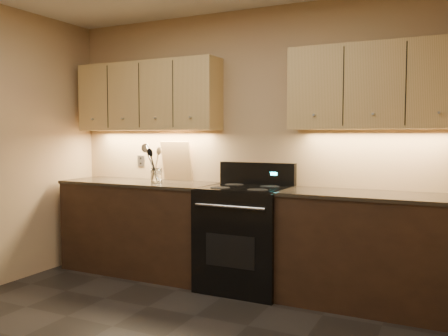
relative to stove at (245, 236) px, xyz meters
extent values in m
cube|color=tan|center=(-0.08, 0.32, 0.82)|extent=(4.00, 0.04, 2.60)
cube|color=black|center=(-1.18, 0.02, -0.03)|extent=(1.60, 0.60, 0.90)
cube|color=#362D22|center=(-1.18, 0.02, 0.44)|extent=(1.62, 0.62, 0.03)
cube|color=black|center=(1.10, 0.02, -0.03)|extent=(1.44, 0.60, 0.90)
cube|color=#362D22|center=(1.10, 0.02, 0.44)|extent=(1.46, 0.62, 0.03)
cube|color=black|center=(0.00, -0.01, -0.02)|extent=(0.76, 0.65, 0.92)
cube|color=black|center=(0.00, -0.01, 0.45)|extent=(0.70, 0.60, 0.01)
cube|color=black|center=(0.00, 0.28, 0.55)|extent=(0.76, 0.07, 0.22)
cube|color=#19E5F2|center=(0.18, 0.24, 0.56)|extent=(0.06, 0.00, 0.03)
cylinder|color=silver|center=(0.00, -0.35, 0.32)|extent=(0.65, 0.02, 0.02)
cube|color=black|center=(0.00, -0.33, -0.07)|extent=(0.46, 0.00, 0.28)
cylinder|color=black|center=(-0.18, -0.16, 0.45)|extent=(0.18, 0.18, 0.00)
cylinder|color=black|center=(0.18, -0.16, 0.45)|extent=(0.18, 0.18, 0.00)
cylinder|color=black|center=(-0.18, 0.14, 0.45)|extent=(0.18, 0.18, 0.00)
cylinder|color=black|center=(0.18, 0.14, 0.45)|extent=(0.18, 0.18, 0.00)
cube|color=tan|center=(-1.18, 0.17, 1.32)|extent=(1.60, 0.30, 0.70)
cube|color=tan|center=(1.10, 0.17, 1.32)|extent=(1.44, 0.30, 0.70)
cube|color=#B2B5BA|center=(-1.38, 0.31, 0.64)|extent=(0.08, 0.01, 0.12)
cylinder|color=white|center=(-0.97, 0.01, 0.52)|extent=(0.15, 0.15, 0.14)
cylinder|color=white|center=(-0.97, 0.01, 0.46)|extent=(0.11, 0.11, 0.02)
cube|color=tan|center=(-0.90, 0.27, 0.65)|extent=(0.33, 0.13, 0.41)
camera|label=1|loc=(1.70, -3.92, 0.92)|focal=38.00mm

